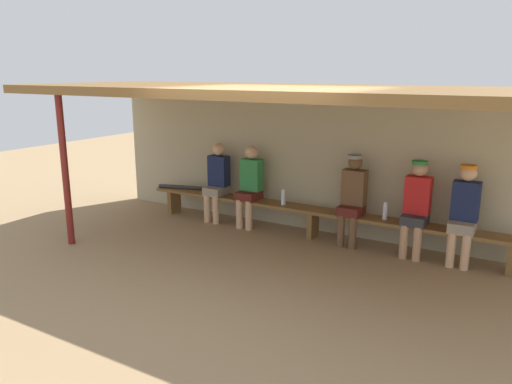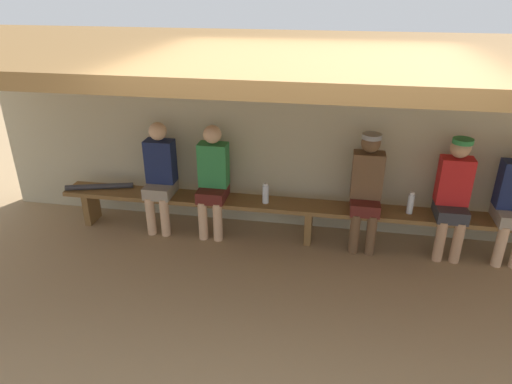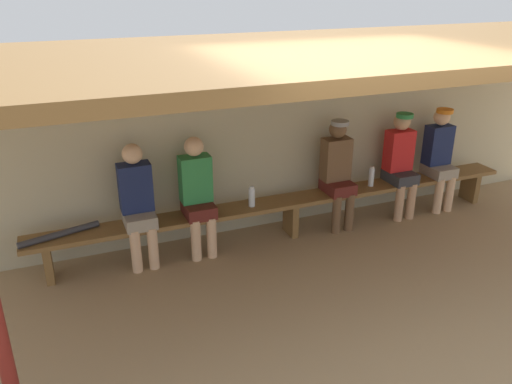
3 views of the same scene
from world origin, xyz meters
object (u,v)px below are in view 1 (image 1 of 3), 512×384
object	(u,v)px
player_in_blue	(217,179)
support_post	(65,172)
baseball_bat	(180,187)
water_bottle_blue	(385,211)
bench	(313,213)
player_near_post	(353,196)
player_leftmost	(250,183)
water_bottle_clear	(283,197)
player_in_red	(416,204)
player_shirtless_tan	(464,210)

from	to	relation	value
player_in_blue	support_post	bearing A→B (deg)	-119.73
baseball_bat	support_post	bearing A→B (deg)	-116.67
player_in_blue	water_bottle_blue	distance (m)	2.90
bench	support_post	bearing A→B (deg)	-144.94
player_near_post	player_in_blue	bearing A→B (deg)	-179.99
bench	player_leftmost	bearing A→B (deg)	179.85
bench	water_bottle_clear	distance (m)	0.55
support_post	player_in_red	size ratio (longest dim) A/B	1.64
player_in_blue	player_in_red	xyz separation A→B (m)	(3.32, 0.00, 0.02)
player_in_red	water_bottle_blue	distance (m)	0.45
player_in_blue	water_bottle_clear	distance (m)	1.29
water_bottle_blue	player_near_post	bearing A→B (deg)	179.68
support_post	player_shirtless_tan	size ratio (longest dim) A/B	1.64
support_post	player_in_blue	bearing A→B (deg)	60.27
player_in_red	support_post	bearing A→B (deg)	-155.04
water_bottle_clear	player_shirtless_tan	bearing A→B (deg)	0.47
player_near_post	water_bottle_clear	world-z (taller)	player_near_post
player_in_blue	bench	bearing A→B (deg)	-0.10
water_bottle_clear	player_leftmost	bearing A→B (deg)	178.08
player_in_red	player_near_post	xyz separation A→B (m)	(-0.91, 0.00, 0.00)
support_post	player_near_post	distance (m)	4.19
player_leftmost	water_bottle_clear	bearing A→B (deg)	-1.92
player_in_red	player_in_blue	bearing A→B (deg)	-179.99
bench	player_in_red	bearing A→B (deg)	0.13
player_in_red	water_bottle_blue	bearing A→B (deg)	-179.62
bench	player_in_red	xyz separation A→B (m)	(1.53, 0.00, 0.36)
support_post	water_bottle_clear	bearing A→B (deg)	39.99
player_in_blue	player_leftmost	size ratio (longest dim) A/B	1.00
player_in_blue	water_bottle_blue	bearing A→B (deg)	-0.05
player_shirtless_tan	baseball_bat	world-z (taller)	player_shirtless_tan
bench	player_in_blue	xyz separation A→B (m)	(-1.79, 0.00, 0.34)
bench	baseball_bat	bearing A→B (deg)	-180.00
player_in_blue	baseball_bat	distance (m)	0.84
player_leftmost	water_bottle_clear	distance (m)	0.65
support_post	player_near_post	xyz separation A→B (m)	(3.61, 2.10, -0.35)
bench	water_bottle_clear	world-z (taller)	water_bottle_clear
bench	water_bottle_blue	bearing A→B (deg)	0.04
bench	player_in_blue	world-z (taller)	player_in_blue
player_in_red	player_shirtless_tan	xyz separation A→B (m)	(0.61, 0.00, 0.00)
bench	player_shirtless_tan	size ratio (longest dim) A/B	4.46
water_bottle_clear	support_post	bearing A→B (deg)	-140.01
player_shirtless_tan	water_bottle_blue	bearing A→B (deg)	-179.85
player_in_blue	baseball_bat	bearing A→B (deg)	-179.78
player_in_red	player_leftmost	bearing A→B (deg)	-179.99
player_shirtless_tan	support_post	bearing A→B (deg)	-157.72
player_in_red	bench	bearing A→B (deg)	-179.87
player_near_post	support_post	bearing A→B (deg)	-149.75
player_leftmost	baseball_bat	world-z (taller)	player_leftmost
player_leftmost	player_shirtless_tan	xyz separation A→B (m)	(3.28, 0.00, 0.02)
player_near_post	player_shirtless_tan	xyz separation A→B (m)	(1.53, 0.00, 0.00)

